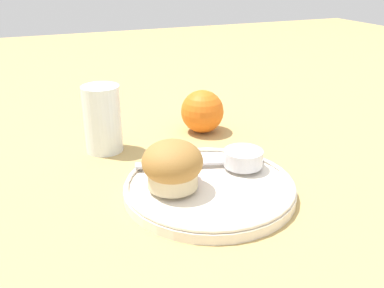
{
  "coord_description": "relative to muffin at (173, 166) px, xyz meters",
  "views": [
    {
      "loc": [
        -0.21,
        -0.49,
        0.3
      ],
      "look_at": [
        0.0,
        0.04,
        0.06
      ],
      "focal_mm": 40.0,
      "sensor_mm": 36.0,
      "label": 1
    }
  ],
  "objects": [
    {
      "name": "orange_fruit",
      "position": [
        0.14,
        0.21,
        -0.01
      ],
      "size": [
        0.08,
        0.08,
        0.08
      ],
      "color": "orange",
      "rests_on": "ground_plane"
    },
    {
      "name": "berry_pair",
      "position": [
        0.03,
        0.02,
        -0.02
      ],
      "size": [
        0.03,
        0.02,
        0.02
      ],
      "color": "#B7192D",
      "rests_on": "plate"
    },
    {
      "name": "ground_plane",
      "position": [
        0.04,
        0.01,
        -0.05
      ],
      "size": [
        3.0,
        3.0,
        0.0
      ],
      "primitive_type": "plane",
      "color": "tan"
    },
    {
      "name": "muffin",
      "position": [
        0.0,
        0.0,
        0.0
      ],
      "size": [
        0.08,
        0.08,
        0.06
      ],
      "color": "beige",
      "rests_on": "plate"
    },
    {
      "name": "juice_glass",
      "position": [
        -0.05,
        0.2,
        0.01
      ],
      "size": [
        0.06,
        0.06,
        0.11
      ],
      "color": "silver",
      "rests_on": "ground_plane"
    },
    {
      "name": "plate",
      "position": [
        0.05,
        -0.01,
        -0.04
      ],
      "size": [
        0.24,
        0.24,
        0.02
      ],
      "color": "silver",
      "rests_on": "ground_plane"
    },
    {
      "name": "cream_ramekin",
      "position": [
        0.12,
        0.02,
        -0.02
      ],
      "size": [
        0.06,
        0.06,
        0.02
      ],
      "color": "silver",
      "rests_on": "plate"
    },
    {
      "name": "butter_knife",
      "position": [
        0.06,
        0.05,
        -0.03
      ],
      "size": [
        0.19,
        0.07,
        0.0
      ],
      "rotation": [
        0.0,
        0.0,
        -0.27
      ],
      "color": "#B7B7BC",
      "rests_on": "plate"
    }
  ]
}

